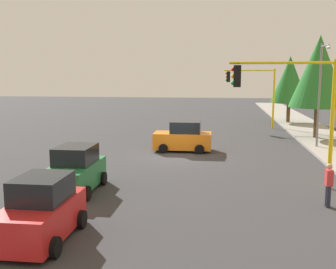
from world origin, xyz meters
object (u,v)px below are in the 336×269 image
street_lamp_curbside (321,84)px  tree_roadside_mid (319,72)px  tree_roadside_far (290,80)px  car_green (75,171)px  traffic_signal_far_left (254,86)px  pedestrian_crossing (329,184)px  traffic_signal_near_left (291,98)px  car_red (41,212)px  car_orange (183,137)px

street_lamp_curbside → tree_roadside_mid: (-4.39, 0.80, 0.83)m
tree_roadside_far → car_green: (25.83, -13.05, -3.51)m
traffic_signal_far_left → car_green: 23.88m
street_lamp_curbside → pedestrian_crossing: (12.29, -2.40, -3.44)m
traffic_signal_near_left → car_green: bearing=-78.8°
car_red → car_orange: bearing=168.6°
traffic_signal_near_left → tree_roadside_mid: 14.69m
street_lamp_curbside → tree_roadside_far: (-14.39, 0.30, 0.06)m
car_orange → pedestrian_crossing: bearing=31.4°
traffic_signal_far_left → car_green: size_ratio=1.42×
street_lamp_curbside → pedestrian_crossing: size_ratio=4.12×
tree_roadside_far → car_red: 33.55m
tree_roadside_far → car_green: bearing=-26.8°
traffic_signal_near_left → car_orange: size_ratio=1.52×
traffic_signal_near_left → car_red: 11.43m
street_lamp_curbside → tree_roadside_far: street_lamp_curbside is taller
traffic_signal_near_left → pedestrian_crossing: 4.25m
traffic_signal_far_left → street_lamp_curbside: (10.39, 3.54, 0.48)m
traffic_signal_far_left → car_orange: 13.48m
traffic_signal_far_left → car_orange: (12.00, -5.38, -2.97)m
car_red → tree_roadside_mid: bearing=148.8°
tree_roadside_mid → pedestrian_crossing: size_ratio=4.64×
tree_roadside_far → pedestrian_crossing: (26.68, -2.70, -3.50)m
tree_roadside_mid → tree_roadside_far: (-10.00, -0.50, -0.77)m
traffic_signal_far_left → car_red: size_ratio=1.51×
tree_roadside_far → car_orange: size_ratio=1.81×
tree_roadside_far → car_red: tree_roadside_far is taller
street_lamp_curbside → pedestrian_crossing: 12.98m
traffic_signal_near_left → tree_roadside_mid: bearing=162.9°
car_orange → car_red: same height
car_red → pedestrian_crossing: (-4.36, 9.55, 0.01)m
car_red → pedestrian_crossing: 10.50m
traffic_signal_far_left → tree_roadside_far: size_ratio=0.81×
traffic_signal_far_left → tree_roadside_far: (-4.00, 3.84, 0.54)m
traffic_signal_near_left → car_green: traffic_signal_near_left is taller
tree_roadside_mid → car_red: size_ratio=2.19×
tree_roadside_far → pedestrian_crossing: size_ratio=3.96×
pedestrian_crossing → car_red: bearing=-65.5°
street_lamp_curbside → tree_roadside_far: bearing=178.8°
car_orange → car_green: 10.56m
traffic_signal_far_left → car_orange: size_ratio=1.46×
car_orange → car_red: (15.03, -3.04, -0.00)m
car_green → tree_roadside_mid: bearing=139.4°
car_red → car_green: bearing=-171.3°
tree_roadside_far → car_green: tree_roadside_far is taller
pedestrian_crossing → car_green: bearing=-94.7°
traffic_signal_far_left → car_red: (27.03, -8.41, -2.98)m
tree_roadside_far → traffic_signal_near_left: bearing=-9.0°
traffic_signal_far_left → car_orange: bearing=-24.1°
traffic_signal_far_left → car_green: (21.83, -9.21, -2.97)m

